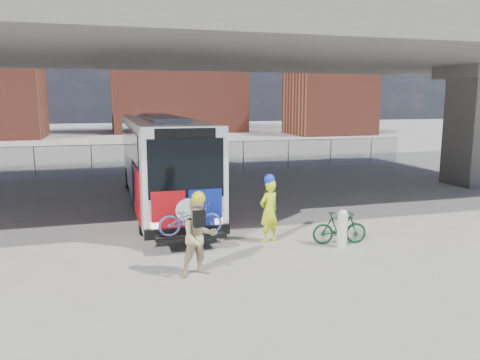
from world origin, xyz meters
name	(u,v)px	position (x,y,z in m)	size (l,w,h in m)	color
ground	(232,222)	(0.00, 0.00, 0.00)	(160.00, 160.00, 0.00)	#9E9991
bus	(162,154)	(-2.00, 3.74, 2.11)	(2.67, 12.90, 3.69)	silver
overpass	(206,46)	(0.00, 4.00, 6.54)	(40.00, 16.00, 7.95)	#605E59
chainlink_fence	(179,150)	(0.00, 12.00, 1.42)	(30.00, 0.06, 30.00)	gray
brick_buildings	(145,92)	(1.23, 48.23, 5.42)	(54.00, 22.00, 12.00)	brown
smokestack	(225,46)	(14.00, 55.00, 12.50)	(2.20, 2.20, 25.00)	brown
bollard	(342,227)	(2.37, -3.68, 0.61)	(0.30, 0.30, 1.13)	silver
cyclist_hivis	(269,209)	(0.47, -2.58, 1.02)	(0.83, 0.71, 2.12)	#DCFF1A
cyclist_tan	(199,236)	(-2.13, -4.75, 1.00)	(1.06, 0.90, 2.13)	#C9B381
bike_parked	(340,228)	(2.45, -3.38, 0.50)	(0.47, 1.67, 1.00)	#133E20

